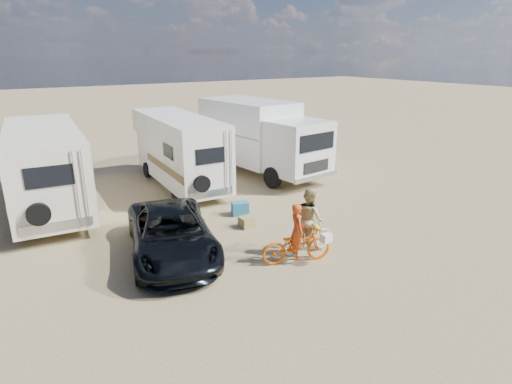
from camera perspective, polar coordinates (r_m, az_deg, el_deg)
ground at (r=13.45m, az=2.96°, el=-6.83°), size 140.00×140.00×0.00m
rv_main at (r=18.99m, az=-10.26°, el=5.33°), size 2.46×6.94×3.09m
rv_left at (r=17.52m, az=-26.24°, el=2.65°), size 3.08×7.48×3.10m
box_truck at (r=20.69m, az=0.85°, el=7.20°), size 3.46×7.40×3.46m
dark_suv at (r=12.63m, az=-11.28°, el=-5.47°), size 3.48×5.39×1.38m
bike_man at (r=12.13m, az=5.45°, el=-7.04°), size 2.13×1.26×1.06m
bike_woman at (r=12.74m, az=7.07°, el=-5.89°), size 1.75×0.64×1.03m
rider_man at (r=12.03m, az=5.49°, el=-5.93°), size 0.53×0.66×1.57m
rider_woman at (r=12.58m, az=7.14°, el=-4.26°), size 0.77×0.94×1.82m
bike_parked at (r=19.99m, az=6.11°, el=2.98°), size 1.75×1.62×0.93m
cooler at (r=15.62m, az=-2.17°, el=-2.20°), size 0.70×0.59×0.48m
crate at (r=14.55m, az=-1.28°, el=-4.05°), size 0.45×0.45×0.36m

